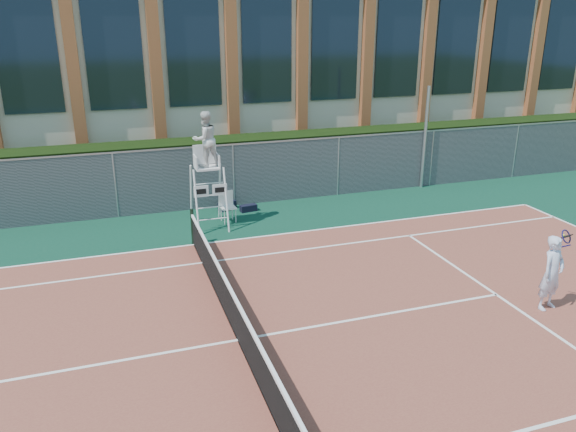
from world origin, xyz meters
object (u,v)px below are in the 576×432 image
object	(u,v)px
plastic_chair	(227,204)
steel_pole	(425,138)
tennis_player	(552,273)
umpire_chair	(205,143)

from	to	relation	value
plastic_chair	steel_pole	bearing A→B (deg)	9.99
plastic_chair	tennis_player	world-z (taller)	tennis_player
umpire_chair	plastic_chair	size ratio (longest dim) A/B	3.69
umpire_chair	tennis_player	world-z (taller)	umpire_chair
steel_pole	umpire_chair	world-z (taller)	steel_pole
steel_pole	umpire_chair	size ratio (longest dim) A/B	1.06
umpire_chair	plastic_chair	world-z (taller)	umpire_chair
steel_pole	plastic_chair	world-z (taller)	steel_pole
umpire_chair	plastic_chair	xyz separation A→B (m)	(0.65, 0.21, -2.12)
umpire_chair	steel_pole	bearing A→B (deg)	10.61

